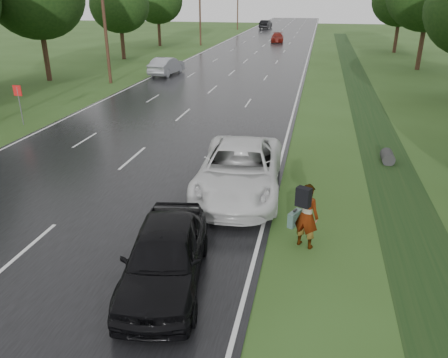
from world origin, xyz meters
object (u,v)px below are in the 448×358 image
road_sign (19,97)px  pedestrian (306,215)px  dark_sedan (165,255)px  white_pickup (239,169)px  silver_sedan (167,66)px

road_sign → pedestrian: road_sign is taller
pedestrian → dark_sedan: pedestrian is taller
white_pickup → dark_sedan: (-0.87, -6.04, -0.08)m
road_sign → silver_sedan: 18.07m
dark_sedan → silver_sedan: size_ratio=1.02×
pedestrian → white_pickup: size_ratio=0.31×
white_pickup → dark_sedan: size_ratio=1.35×
dark_sedan → silver_sedan: bearing=99.4°
white_pickup → road_sign: bearing=150.6°
road_sign → dark_sedan: size_ratio=0.47×
white_pickup → silver_sedan: white_pickup is taller
road_sign → dark_sedan: (13.13, -12.68, -0.77)m
road_sign → silver_sedan: (2.70, 17.84, -0.81)m
white_pickup → dark_sedan: white_pickup is taller
silver_sedan → pedestrian: bearing=122.7°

